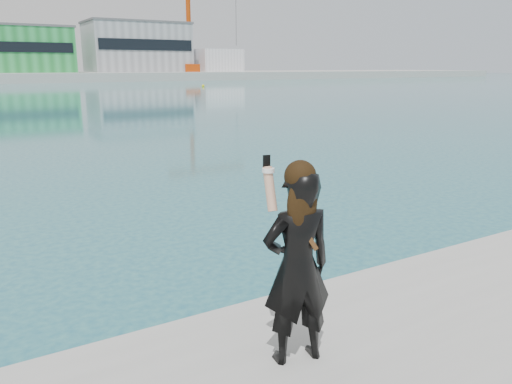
# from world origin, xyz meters

# --- Properties ---
(warehouse_green) EXTENTS (30.60, 16.36, 10.50)m
(warehouse_green) POSITION_xyz_m (8.00, 127.98, 7.26)
(warehouse_green) COLOR #218538
(warehouse_green) RESTS_ON far_quay
(warehouse_grey_right) EXTENTS (25.50, 15.35, 12.50)m
(warehouse_grey_right) POSITION_xyz_m (40.00, 127.98, 8.26)
(warehouse_grey_right) COLOR gray
(warehouse_grey_right) RESTS_ON far_quay
(ancillary_shed) EXTENTS (12.00, 10.00, 6.00)m
(ancillary_shed) POSITION_xyz_m (62.00, 126.00, 5.00)
(ancillary_shed) COLOR silver
(ancillary_shed) RESTS_ON far_quay
(dock_crane) EXTENTS (23.00, 4.00, 24.00)m
(dock_crane) POSITION_xyz_m (53.20, 122.00, 15.07)
(dock_crane) COLOR #D4440C
(dock_crane) RESTS_ON far_quay
(flagpole_right) EXTENTS (1.28, 0.16, 8.00)m
(flagpole_right) POSITION_xyz_m (22.09, 121.00, 6.54)
(flagpole_right) COLOR silver
(flagpole_right) RESTS_ON far_quay
(buoy_near) EXTENTS (0.50, 0.50, 0.50)m
(buoy_near) POSITION_xyz_m (34.38, 76.11, 0.00)
(buoy_near) COLOR yellow
(buoy_near) RESTS_ON ground
(woman) EXTENTS (0.71, 0.53, 1.86)m
(woman) POSITION_xyz_m (-0.17, -0.21, 1.74)
(woman) COLOR black
(woman) RESTS_ON near_quay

